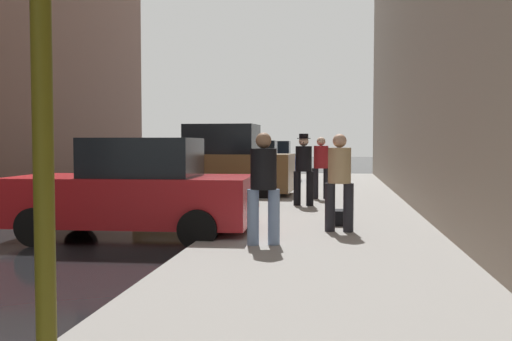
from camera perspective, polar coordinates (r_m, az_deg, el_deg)
The scene contains 11 objects.
sidewalk at distance 9.16m, azimuth 6.76°, elevation -7.48°, with size 4.00×40.00×0.15m, color gray.
parked_red_hatchback at distance 10.37m, azimuth -11.99°, elevation -2.00°, with size 4.27×2.18×1.79m.
parked_bronze_suv at distance 17.17m, azimuth -3.89°, elevation 0.55°, with size 4.66×2.18×2.25m.
parked_blue_sedan at distance 23.47m, azimuth -0.66°, elevation 0.71°, with size 4.25×2.16×1.79m.
parked_gray_coupe at distance 30.33m, azimuth 1.32°, elevation 1.19°, with size 4.25×2.14×1.79m.
fire_hydrant at distance 11.47m, azimuth -0.75°, elevation -3.25°, with size 0.42×0.22×0.70m.
pedestrian_in_jeans at distance 8.65m, azimuth 0.76°, elevation -1.20°, with size 0.53×0.49×1.71m.
pedestrian_in_red_jacket at distance 15.85m, azimuth 6.52°, elevation 0.61°, with size 0.53×0.47×1.71m.
pedestrian_with_fedora at distance 14.10m, azimuth 4.78°, elevation 0.48°, with size 0.52×0.45×1.78m.
pedestrian_in_tan_coat at distance 10.04m, azimuth 8.34°, elevation -0.67°, with size 0.51×0.43×1.71m.
duffel_bag at distance 10.94m, azimuth 8.00°, elevation -4.67°, with size 0.32×0.44×0.28m.
Camera 1 is at (6.19, -9.01, 1.71)m, focal length 40.00 mm.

